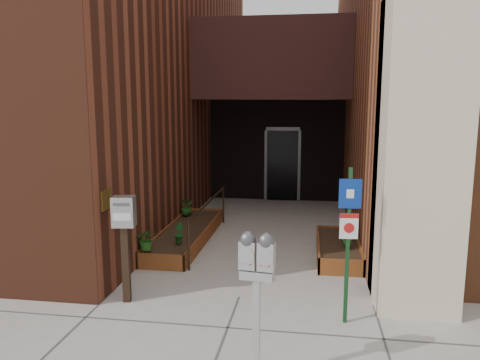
% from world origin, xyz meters
% --- Properties ---
extents(ground, '(80.00, 80.00, 0.00)m').
position_xyz_m(ground, '(0.00, 0.00, 0.00)').
color(ground, '#9E9991').
rests_on(ground, ground).
extents(architecture, '(20.00, 14.60, 10.00)m').
position_xyz_m(architecture, '(-0.18, 6.89, 4.98)').
color(architecture, '#612C1B').
rests_on(architecture, ground).
extents(planter_left, '(0.90, 3.60, 0.30)m').
position_xyz_m(planter_left, '(-1.55, 2.70, 0.13)').
color(planter_left, brown).
rests_on(planter_left, ground).
extents(planter_right, '(0.80, 2.20, 0.30)m').
position_xyz_m(planter_right, '(1.60, 2.20, 0.13)').
color(planter_right, brown).
rests_on(planter_right, ground).
extents(handrail, '(0.04, 3.34, 0.90)m').
position_xyz_m(handrail, '(-1.05, 2.65, 0.75)').
color(handrail, black).
rests_on(handrail, ground).
extents(parking_meter, '(0.38, 0.19, 1.65)m').
position_xyz_m(parking_meter, '(0.51, -2.11, 1.28)').
color(parking_meter, '#B8B8BA').
rests_on(parking_meter, ground).
extents(sign_post, '(0.29, 0.08, 2.12)m').
position_xyz_m(sign_post, '(1.55, -0.61, 1.30)').
color(sign_post, '#163C1C').
rests_on(sign_post, ground).
extents(payment_dropbox, '(0.35, 0.28, 1.60)m').
position_xyz_m(payment_dropbox, '(-1.63, -0.40, 1.16)').
color(payment_dropbox, black).
rests_on(payment_dropbox, ground).
extents(shrub_left_a, '(0.46, 0.46, 0.41)m').
position_xyz_m(shrub_left_a, '(-1.85, 1.10, 0.50)').
color(shrub_left_a, '#26631C').
rests_on(shrub_left_a, planter_left).
extents(shrub_left_b, '(0.27, 0.27, 0.37)m').
position_xyz_m(shrub_left_b, '(-1.42, 1.64, 0.48)').
color(shrub_left_b, '#17511C').
rests_on(shrub_left_b, planter_left).
extents(shrub_left_c, '(0.26, 0.26, 0.40)m').
position_xyz_m(shrub_left_c, '(-1.85, 3.76, 0.50)').
color(shrub_left_c, '#1C5418').
rests_on(shrub_left_c, planter_left).
extents(shrub_left_d, '(0.24, 0.24, 0.34)m').
position_xyz_m(shrub_left_d, '(-1.77, 3.87, 0.47)').
color(shrub_left_d, '#235819').
rests_on(shrub_left_d, planter_left).
extents(shrub_right_a, '(0.23, 0.23, 0.34)m').
position_xyz_m(shrub_right_a, '(1.74, 1.87, 0.47)').
color(shrub_right_a, '#275418').
rests_on(shrub_right_a, planter_right).
extents(shrub_right_b, '(0.25, 0.25, 0.38)m').
position_xyz_m(shrub_right_b, '(1.71, 2.26, 0.49)').
color(shrub_right_b, '#164F19').
rests_on(shrub_right_b, planter_right).
extents(shrub_right_c, '(0.48, 0.48, 0.37)m').
position_xyz_m(shrub_right_c, '(1.85, 2.43, 0.49)').
color(shrub_right_c, '#1E5A19').
rests_on(shrub_right_c, planter_right).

